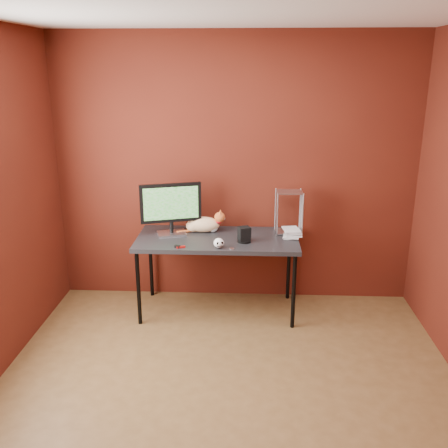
{
  "coord_description": "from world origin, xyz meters",
  "views": [
    {
      "loc": [
        0.13,
        -3.01,
        2.28
      ],
      "look_at": [
        -0.08,
        1.15,
        0.95
      ],
      "focal_mm": 40.0,
      "sensor_mm": 36.0,
      "label": 1
    }
  ],
  "objects_px": {
    "desk": "(217,243)",
    "monitor": "(171,206)",
    "cat": "(204,224)",
    "speaker": "(244,235)",
    "skull_mug": "(219,243)",
    "book_stack": "(286,195)"
  },
  "relations": [
    {
      "from": "monitor",
      "to": "skull_mug",
      "type": "height_order",
      "value": "monitor"
    },
    {
      "from": "book_stack",
      "to": "speaker",
      "type": "bearing_deg",
      "value": -153.49
    },
    {
      "from": "desk",
      "to": "monitor",
      "type": "relative_size",
      "value": 2.69
    },
    {
      "from": "cat",
      "to": "desk",
      "type": "bearing_deg",
      "value": -48.02
    },
    {
      "from": "desk",
      "to": "monitor",
      "type": "bearing_deg",
      "value": 171.32
    },
    {
      "from": "desk",
      "to": "skull_mug",
      "type": "bearing_deg",
      "value": -83.85
    },
    {
      "from": "monitor",
      "to": "skull_mug",
      "type": "bearing_deg",
      "value": -52.94
    },
    {
      "from": "book_stack",
      "to": "cat",
      "type": "bearing_deg",
      "value": 173.82
    },
    {
      "from": "desk",
      "to": "speaker",
      "type": "xyz_separation_m",
      "value": [
        0.25,
        -0.11,
        0.12
      ]
    },
    {
      "from": "speaker",
      "to": "cat",
      "type": "bearing_deg",
      "value": 123.93
    },
    {
      "from": "skull_mug",
      "to": "speaker",
      "type": "height_order",
      "value": "speaker"
    },
    {
      "from": "desk",
      "to": "skull_mug",
      "type": "xyz_separation_m",
      "value": [
        0.03,
        -0.27,
        0.1
      ]
    },
    {
      "from": "monitor",
      "to": "cat",
      "type": "distance_m",
      "value": 0.37
    },
    {
      "from": "desk",
      "to": "monitor",
      "type": "xyz_separation_m",
      "value": [
        -0.44,
        0.07,
        0.33
      ]
    },
    {
      "from": "desk",
      "to": "book_stack",
      "type": "height_order",
      "value": "book_stack"
    },
    {
      "from": "skull_mug",
      "to": "speaker",
      "type": "distance_m",
      "value": 0.28
    },
    {
      "from": "skull_mug",
      "to": "book_stack",
      "type": "relative_size",
      "value": 0.12
    },
    {
      "from": "cat",
      "to": "skull_mug",
      "type": "height_order",
      "value": "cat"
    },
    {
      "from": "cat",
      "to": "book_stack",
      "type": "relative_size",
      "value": 0.59
    },
    {
      "from": "desk",
      "to": "skull_mug",
      "type": "relative_size",
      "value": 15.61
    },
    {
      "from": "cat",
      "to": "speaker",
      "type": "bearing_deg",
      "value": -33.58
    },
    {
      "from": "book_stack",
      "to": "skull_mug",
      "type": "bearing_deg",
      "value": -149.38
    }
  ]
}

